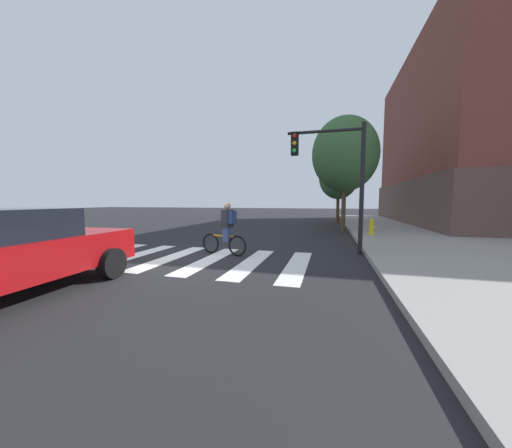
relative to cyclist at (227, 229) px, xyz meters
The scene contains 7 objects.
ground_plane 1.71m from the cyclist, 145.22° to the right, with size 120.00×120.00×0.00m, color black.
crosswalk_stripes 1.46m from the cyclist, 134.93° to the right, with size 6.94×3.70×0.01m.
cyclist is the anchor object (origin of this frame).
traffic_light_near 4.08m from the cyclist, 20.91° to the left, with size 2.47×0.28×4.20m.
fire_hydrant 7.40m from the cyclist, 46.88° to the left, with size 0.33×0.22×0.78m.
street_tree_near 9.59m from the cyclist, 63.99° to the left, with size 3.62×3.62×6.43m.
street_tree_mid 15.03m from the cyclist, 75.18° to the left, with size 3.01×3.01×5.36m.
Camera 1 is at (4.38, -7.06, 1.72)m, focal length 18.73 mm.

